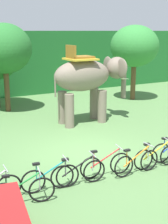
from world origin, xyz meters
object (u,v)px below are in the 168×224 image
Objects in this scene: bike_teal at (50,178)px; bike_orange at (137,163)px; tree_center at (135,46)px; bike_black at (78,173)px; bike_green at (22,192)px; elephant at (88,78)px; tree_right at (4,49)px; bike_yellow at (156,157)px; bike_red at (106,165)px.

bike_teal and bike_orange have the same top height.
tree_center reaches higher than bike_black.
tree_center reaches higher than bike_green.
elephant is at bearing -148.26° from tree_center.
elephant reaches higher than bike_green.
bike_teal is at bearing 173.05° from bike_black.
bike_teal is at bearing -98.10° from tree_right.
tree_center is (8.13, -0.84, -0.02)m from tree_right.
bike_green is 4.60m from bike_yellow.
bike_green is at bearing -178.54° from bike_yellow.
bike_orange is at bearing -6.69° from bike_teal.
tree_right reaches higher than bike_black.
bike_red is 0.99× the size of bike_orange.
bike_black is 1.00× the size of bike_red.
tree_center is 11.65m from bike_orange.
bike_red is (2.78, 0.38, 0.00)m from bike_green.
bike_green is at bearing -103.02° from tree_right.
bike_red is at bearing 7.77° from bike_green.
bike_orange is 1.00× the size of bike_yellow.
bike_black and bike_red have the same top height.
bike_teal is 1.00× the size of bike_orange.
bike_black is at bearing -173.75° from bike_red.
bike_yellow is (0.87, 0.07, 0.00)m from bike_orange.
bike_black is at bearing -134.48° from tree_center.
elephant is 6.30m from bike_orange.
bike_green is 1.00m from bike_teal.
tree_right is 2.85× the size of bike_red.
bike_black is at bearing -6.95° from bike_teal.
bike_yellow is (3.66, -0.25, 0.00)m from bike_teal.
tree_right is 1.01× the size of tree_center.
elephant is 2.43× the size of bike_yellow.
bike_black is 1.02m from bike_red.
bike_orange is at bearing -81.72° from tree_right.
tree_right is 2.87× the size of bike_green.
bike_red is at bearing 160.37° from bike_orange.
bike_black is at bearing 8.63° from bike_green.
bike_orange is (2.80, -0.33, 0.00)m from bike_teal.
bike_orange is (1.44, -9.88, -3.08)m from tree_right.
bike_black is (0.83, -0.10, 0.00)m from bike_teal.
tree_center reaches higher than elephant.
bike_black and bike_orange have the same top height.
elephant is 6.29m from bike_red.
bike_yellow is at bearing -123.00° from tree_center.
bike_black is (-3.48, -5.61, -1.82)m from elephant.
tree_right is 8.17m from tree_center.
bike_red is 1.00× the size of bike_yellow.
elephant is at bearing 51.94° from bike_teal.
tree_right is at bearing 126.19° from elephant.
bike_black is at bearing 176.93° from bike_yellow.
bike_orange is 0.87m from bike_yellow.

